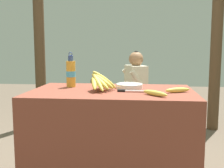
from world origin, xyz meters
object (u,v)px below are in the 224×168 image
(seated_vendor, at_px, (132,88))
(banana_bunch_green, at_px, (89,97))
(loose_banana_front, at_px, (155,93))
(banana_bunch_ripe, at_px, (100,81))
(water_bottle, at_px, (71,73))
(support_post_far, at_px, (217,39))
(serving_bowl, at_px, (129,86))
(support_post_near, at_px, (39,39))
(wooden_bench, at_px, (123,108))
(knife, at_px, (129,91))
(loose_banana_side, at_px, (178,90))

(seated_vendor, height_order, banana_bunch_green, seated_vendor)
(loose_banana_front, bearing_deg, banana_bunch_ripe, 154.38)
(seated_vendor, bearing_deg, water_bottle, 50.82)
(water_bottle, bearing_deg, support_post_far, 47.53)
(banana_bunch_ripe, bearing_deg, water_bottle, 147.87)
(serving_bowl, xyz_separation_m, banana_bunch_green, (-0.58, 1.34, -0.35))
(loose_banana_front, xyz_separation_m, support_post_far, (0.89, 2.02, 0.41))
(banana_bunch_ripe, xyz_separation_m, serving_bowl, (0.21, 0.14, -0.05))
(loose_banana_front, bearing_deg, support_post_far, 66.37)
(banana_bunch_ripe, relative_size, water_bottle, 1.16)
(banana_bunch_ripe, height_order, support_post_near, support_post_near)
(wooden_bench, bearing_deg, knife, -84.62)
(loose_banana_side, distance_m, support_post_far, 2.05)
(loose_banana_side, relative_size, support_post_near, 0.08)
(loose_banana_front, bearing_deg, support_post_near, 126.91)
(loose_banana_side, height_order, seated_vendor, seated_vendor)
(loose_banana_side, bearing_deg, support_post_far, 68.94)
(knife, relative_size, wooden_bench, 0.14)
(banana_bunch_ripe, relative_size, loose_banana_side, 1.71)
(support_post_far, bearing_deg, loose_banana_front, -113.63)
(serving_bowl, height_order, loose_banana_front, serving_bowl)
(serving_bowl, distance_m, banana_bunch_green, 1.50)
(water_bottle, bearing_deg, knife, -23.58)
(loose_banana_front, bearing_deg, wooden_bench, 100.76)
(seated_vendor, relative_size, support_post_far, 0.44)
(loose_banana_side, bearing_deg, banana_bunch_green, 121.35)
(loose_banana_front, distance_m, support_post_near, 2.56)
(water_bottle, relative_size, knife, 1.17)
(seated_vendor, bearing_deg, banana_bunch_green, -24.41)
(knife, distance_m, support_post_far, 2.20)
(support_post_near, bearing_deg, seated_vendor, -16.91)
(loose_banana_front, bearing_deg, loose_banana_side, 42.68)
(seated_vendor, distance_m, banana_bunch_green, 0.58)
(banana_bunch_green, relative_size, support_post_near, 0.12)
(knife, relative_size, seated_vendor, 0.22)
(seated_vendor, bearing_deg, knife, 71.20)
(serving_bowl, relative_size, loose_banana_side, 1.09)
(serving_bowl, bearing_deg, loose_banana_side, -26.31)
(water_bottle, bearing_deg, seated_vendor, 70.68)
(serving_bowl, relative_size, wooden_bench, 0.12)
(loose_banana_side, distance_m, wooden_bench, 1.66)
(banana_bunch_ripe, distance_m, banana_bunch_green, 1.58)
(seated_vendor, bearing_deg, wooden_bench, -42.15)
(banana_bunch_green, relative_size, support_post_far, 0.12)
(knife, distance_m, banana_bunch_green, 1.67)
(seated_vendor, xyz_separation_m, banana_bunch_green, (-0.56, 0.04, -0.14))
(support_post_far, bearing_deg, banana_bunch_ripe, -124.77)
(loose_banana_side, height_order, support_post_far, support_post_far)
(seated_vendor, distance_m, support_post_far, 1.31)
(banana_bunch_green, bearing_deg, support_post_near, 154.90)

